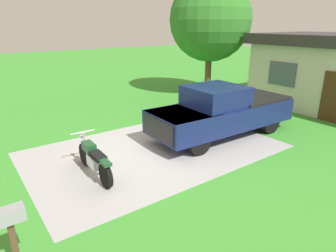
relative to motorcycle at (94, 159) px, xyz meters
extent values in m
plane|color=#3B902F|center=(-0.44, 2.29, -0.47)|extent=(80.00, 80.00, 0.00)
cube|color=#A1A1A1|center=(-0.44, 2.29, -0.47)|extent=(5.09, 8.01, 0.01)
cylinder|color=black|center=(-0.76, 0.02, -0.14)|extent=(0.66, 0.14, 0.66)
cylinder|color=black|center=(0.79, -0.02, -0.14)|extent=(0.66, 0.14, 0.66)
cube|color=silver|center=(0.04, 0.00, -0.05)|extent=(0.57, 0.28, 0.32)
cube|color=#194723|center=(-0.31, 0.01, 0.25)|extent=(0.53, 0.28, 0.24)
cube|color=black|center=(0.34, -0.01, 0.23)|extent=(0.61, 0.30, 0.12)
cube|color=#194723|center=(0.79, -0.02, 0.23)|extent=(0.49, 0.21, 0.08)
cylinder|color=silver|center=(-0.76, 0.02, 0.23)|extent=(0.33, 0.07, 0.77)
cylinder|color=silver|center=(-0.76, 0.02, 0.55)|extent=(0.06, 0.70, 0.04)
sphere|color=silver|center=(-0.88, 0.03, 0.41)|extent=(0.16, 0.16, 0.16)
cylinder|color=black|center=(0.66, 3.22, -0.05)|extent=(0.33, 0.85, 0.84)
cylinder|color=black|center=(-0.98, 3.27, -0.05)|extent=(0.33, 0.85, 0.84)
cylinder|color=black|center=(0.77, 6.72, -0.05)|extent=(0.33, 0.85, 0.84)
cylinder|color=black|center=(-0.87, 6.77, -0.05)|extent=(0.33, 0.85, 0.84)
cube|color=#141E51|center=(-0.10, 5.04, 0.33)|extent=(2.17, 5.66, 0.80)
cube|color=#141E51|center=(-0.16, 3.19, 0.63)|extent=(1.96, 1.96, 0.20)
cube|color=#141E51|center=(-0.12, 4.64, 1.08)|extent=(1.86, 1.95, 0.70)
cube|color=#3F4C56|center=(-0.14, 3.84, 0.98)|extent=(1.70, 0.21, 0.60)
cube|color=black|center=(-0.06, 6.59, 0.58)|extent=(1.97, 2.46, 0.50)
cube|color=black|center=(-0.19, 2.26, 0.33)|extent=(1.70, 0.15, 0.64)
cube|color=#4C3823|center=(2.50, -2.38, 0.08)|extent=(0.10, 0.10, 1.10)
cube|color=gray|center=(2.50, -2.38, 0.68)|extent=(0.26, 0.48, 0.22)
cylinder|color=brown|center=(-5.56, 9.45, 0.81)|extent=(0.36, 0.36, 2.56)
sphere|color=#307527|center=(-5.56, 9.45, 3.68)|extent=(4.55, 4.55, 4.55)
cube|color=#4C2D19|center=(1.46, 9.95, 0.58)|extent=(1.00, 0.08, 2.10)
cube|color=#4C5966|center=(-1.06, 9.95, 1.23)|extent=(1.40, 0.06, 1.10)
camera|label=1|loc=(7.06, -2.64, 3.48)|focal=31.52mm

